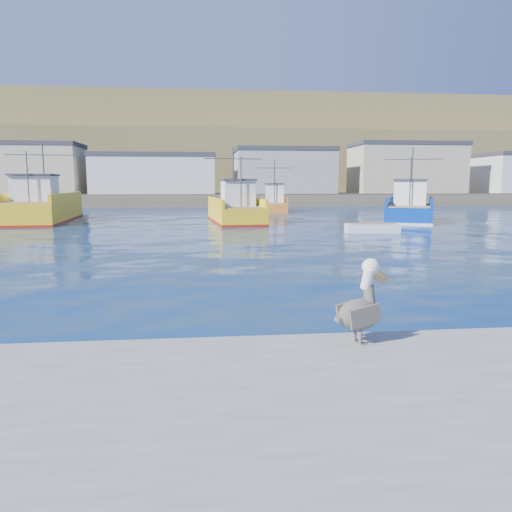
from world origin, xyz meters
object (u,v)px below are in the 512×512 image
Objects in this scene: trawler_yellow_a at (41,208)px; trawler_yellow_b at (236,210)px; trawler_blue at (410,209)px; boat_orange at (274,203)px; pelican at (362,307)px; skiff_mid at (372,229)px; skiff_far at (401,211)px.

trawler_yellow_a reaches higher than trawler_yellow_b.
boat_orange is at bearing 122.69° from trawler_blue.
trawler_yellow_b reaches higher than boat_orange.
trawler_yellow_b reaches higher than pelican.
trawler_yellow_b is 15.89m from boat_orange.
pelican reaches higher than skiff_mid.
trawler_yellow_b reaches higher than skiff_mid.
skiff_far is at bearing 63.17° from skiff_mid.
trawler_yellow_b is at bearing -150.89° from skiff_far.
trawler_blue is 2.48× the size of skiff_far.
skiff_mid is at bearing -27.00° from trawler_yellow_a.
skiff_far is (18.75, 10.44, -0.70)m from trawler_yellow_b.
pelican is (-15.26, -33.61, 0.13)m from trawler_blue.
skiff_far reaches higher than skiff_mid.
skiff_mid is (8.44, -9.95, -0.75)m from trawler_yellow_b.
boat_orange reaches higher than skiff_far.
boat_orange is 2.24× the size of skiff_mid.
trawler_yellow_a is 31.93m from trawler_blue.
pelican is at bearing -65.73° from trawler_yellow_a.
skiff_far is (10.31, 20.39, 0.06)m from skiff_mid.
skiff_mid is at bearing -49.69° from trawler_yellow_b.
trawler_yellow_a is 16.84m from trawler_yellow_b.
boat_orange is 49.09m from pelican.
boat_orange is at bearing 28.78° from trawler_yellow_a.
pelican is (-5.53, -48.77, 0.13)m from boat_orange.
trawler_blue is at bearing 65.58° from pelican.
boat_orange reaches higher than pelican.
trawler_yellow_b is 13.07m from skiff_mid.
trawler_blue is at bearing -5.48° from trawler_yellow_a.
skiff_mid is (25.04, -12.76, -0.92)m from trawler_yellow_a.
trawler_yellow_a is 40.21m from pelican.
trawler_yellow_a is 3.08× the size of skiff_far.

